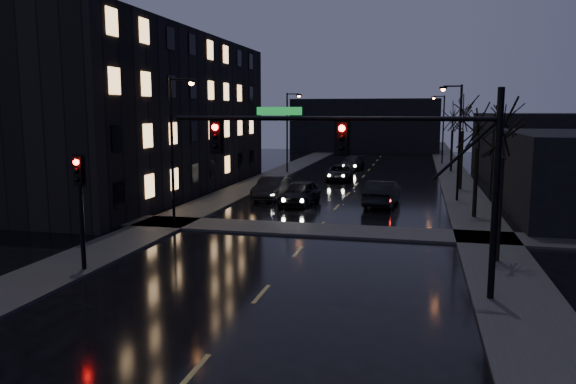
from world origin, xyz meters
The scene contains 21 objects.
sidewalk_left centered at (-8.50, 35.00, 0.06)m, with size 3.00×140.00×0.12m, color #2D2D2B.
sidewalk_right centered at (8.50, 35.00, 0.06)m, with size 3.00×140.00×0.12m, color #2D2D2B.
sidewalk_cross centered at (0.00, 18.50, 0.06)m, with size 40.00×3.00×0.12m, color #2D2D2B.
apartment_block centered at (-16.50, 30.00, 6.00)m, with size 12.00×30.00×12.00m, color black.
commercial_right_far centered at (17.00, 48.00, 3.00)m, with size 12.00×18.00×6.00m, color black.
far_block centered at (-3.00, 78.00, 4.00)m, with size 22.00×10.00×8.00m, color black.
signal_mast centered at (3.85, 9.00, 4.87)m, with size 11.11×0.41×7.00m.
signal_pole_left centered at (-7.50, 8.99, 3.01)m, with size 0.35×0.41×4.53m.
tree_near centered at (8.40, 14.00, 6.22)m, with size 3.52×3.52×8.08m.
tree_mid_a centered at (8.40, 24.00, 5.83)m, with size 3.30×3.30×7.58m.
tree_mid_b centered at (8.40, 36.00, 6.61)m, with size 3.74×3.74×8.59m.
tree_far centered at (8.40, 50.00, 6.06)m, with size 3.43×3.43×7.88m.
streetlight_l_near centered at (-7.58, 18.00, 4.77)m, with size 1.53×0.28×8.00m.
streetlight_l_far centered at (-7.58, 45.00, 4.77)m, with size 1.53×0.28×8.00m.
streetlight_r_mid centered at (7.58, 30.00, 4.77)m, with size 1.53×0.28×8.00m.
streetlight_r_far centered at (7.58, 58.00, 4.77)m, with size 1.53×0.28×8.00m.
oncoming_car_a centered at (-2.54, 26.41, 0.81)m, with size 1.92×4.77×1.62m, color black.
oncoming_car_b centered at (-5.04, 28.51, 0.79)m, with size 1.67×4.79×1.58m, color black.
oncoming_car_c centered at (-1.80, 40.33, 0.69)m, with size 2.28×4.93×1.37m, color black.
oncoming_car_d centered at (-1.80, 49.53, 0.72)m, with size 2.03×4.98×1.45m, color black.
lead_car centered at (2.85, 27.35, 0.84)m, with size 1.78×5.09×1.68m, color black.
Camera 1 is at (5.14, -9.94, 6.26)m, focal length 35.00 mm.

